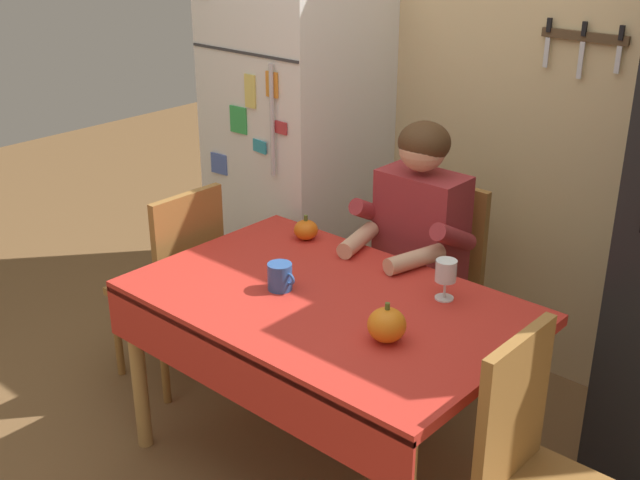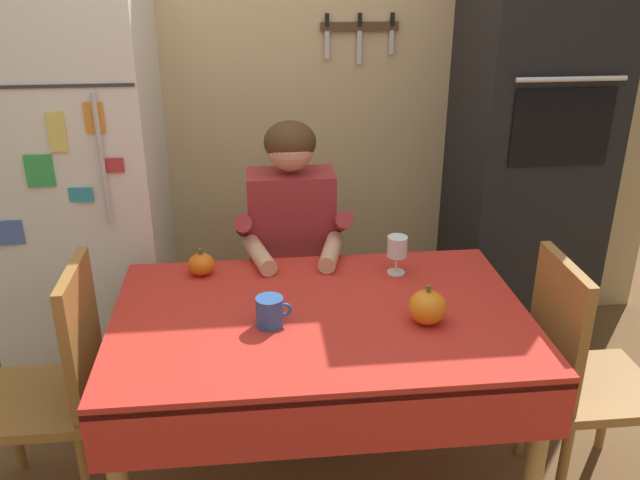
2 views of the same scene
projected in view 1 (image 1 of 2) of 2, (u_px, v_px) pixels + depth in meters
ground_plane at (310, 478)px, 3.09m from camera, size 10.00×10.00×0.00m
back_wall_assembly at (528, 86)px, 3.47m from camera, size 3.70×0.13×2.60m
refrigerator at (298, 150)px, 3.97m from camera, size 0.68×0.71×1.80m
dining_table at (323, 320)px, 2.88m from camera, size 1.40×0.90×0.74m
chair_behind_person at (434, 279)px, 3.52m from camera, size 0.40×0.40×0.93m
seated_person at (411, 245)px, 3.30m from camera, size 0.47×0.55×1.25m
chair_left_side at (177, 279)px, 3.53m from camera, size 0.40×0.40×0.93m
chair_right_side at (538, 473)px, 2.34m from camera, size 0.40×0.40×0.93m
coffee_mug at (280, 277)px, 2.91m from camera, size 0.12×0.09×0.10m
wine_glass at (446, 272)px, 2.82m from camera, size 0.08×0.08×0.15m
pumpkin_large at (386, 325)px, 2.57m from camera, size 0.13×0.13×0.14m
pumpkin_medium at (306, 230)px, 3.33m from camera, size 0.10×0.10×0.11m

